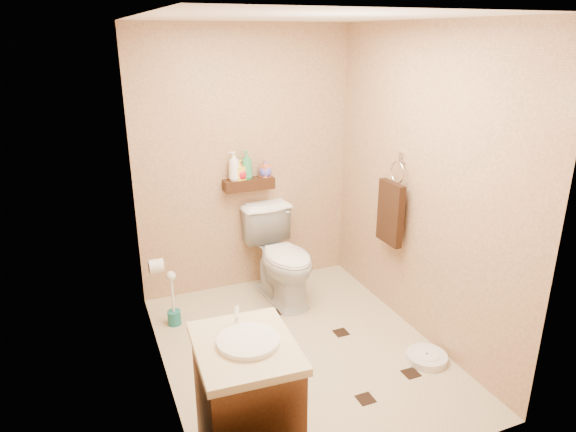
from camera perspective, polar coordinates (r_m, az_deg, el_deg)
name	(u,v)px	position (r m, az deg, el deg)	size (l,w,h in m)	color
ground	(300,350)	(4.09, 1.32, -14.68)	(2.50, 2.50, 0.00)	beige
wall_back	(246,163)	(4.68, -4.74, 5.92)	(2.00, 0.04, 2.40)	tan
wall_front	(406,277)	(2.54, 12.97, -6.65)	(2.00, 0.04, 2.40)	tan
wall_left	(154,221)	(3.30, -14.64, -0.59)	(0.04, 2.50, 2.40)	tan
wall_right	(421,187)	(4.04, 14.57, 3.15)	(0.04, 2.50, 2.40)	tan
ceiling	(303,17)	(3.38, 1.66, 21.25)	(2.00, 2.50, 0.02)	white
wall_shelf	(249,184)	(4.65, -4.38, 3.55)	(0.46, 0.14, 0.10)	#3B2010
floor_accents	(309,349)	(4.09, 2.33, -14.58)	(1.25, 1.38, 0.01)	black
toilet	(282,256)	(4.62, -0.67, -4.52)	(0.46, 0.81, 0.83)	white
vanity	(247,402)	(3.00, -4.58, -19.90)	(0.55, 0.66, 0.89)	brown
bathroom_scale	(427,357)	(4.09, 15.15, -14.92)	(0.39, 0.39, 0.06)	silver
toilet_brush	(173,306)	(4.42, -12.62, -9.73)	(0.11, 0.11, 0.49)	#1A6A6B
towel_ring	(391,210)	(4.27, 11.36, 0.65)	(0.12, 0.30, 0.76)	silver
toilet_paper	(156,266)	(4.13, -14.45, -5.41)	(0.12, 0.11, 0.12)	silver
bottle_a	(234,166)	(4.57, -6.01, 5.55)	(0.10, 0.10, 0.26)	white
bottle_b	(240,170)	(4.59, -5.36, 5.14)	(0.08, 0.08, 0.18)	yellow
bottle_c	(241,172)	(4.60, -5.22, 4.92)	(0.11, 0.11, 0.14)	red
bottle_d	(247,165)	(4.60, -4.61, 5.68)	(0.10, 0.10, 0.26)	#32985C
bottle_e	(265,168)	(4.67, -2.55, 5.36)	(0.08, 0.08, 0.17)	#E7714D
bottle_f	(265,169)	(4.67, -2.53, 5.23)	(0.11, 0.11, 0.15)	#5851CA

